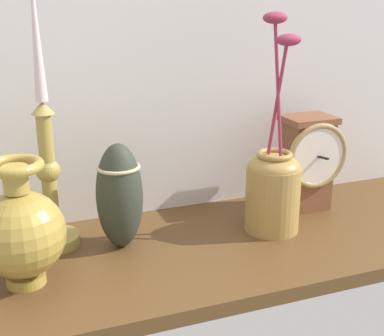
# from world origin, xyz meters

# --- Properties ---
(ground_plane) EXTENTS (1.00, 0.36, 0.02)m
(ground_plane) POSITION_xyz_m (0.00, 0.00, -0.01)
(ground_plane) COLOR brown
(back_wall) EXTENTS (1.20, 0.02, 0.65)m
(back_wall) POSITION_xyz_m (0.00, 0.18, 0.33)
(back_wall) COLOR silver
(back_wall) RESTS_ON ground_plane
(mantel_clock) EXTENTS (0.13, 0.10, 0.19)m
(mantel_clock) POSITION_xyz_m (0.21, 0.08, 0.10)
(mantel_clock) COLOR brown
(mantel_clock) RESTS_ON ground_plane
(candlestick_tall_left) EXTENTS (0.09, 0.09, 0.47)m
(candlestick_tall_left) POSITION_xyz_m (-0.28, 0.09, 0.14)
(candlestick_tall_left) COLOR #A89546
(candlestick_tall_left) RESTS_ON ground_plane
(brass_vase_bulbous) EXTENTS (0.13, 0.13, 0.19)m
(brass_vase_bulbous) POSITION_xyz_m (-0.34, -0.03, 0.08)
(brass_vase_bulbous) COLOR #AF923D
(brass_vase_bulbous) RESTS_ON ground_plane
(brass_vase_jar) EXTENTS (0.10, 0.10, 0.38)m
(brass_vase_jar) POSITION_xyz_m (0.10, 0.01, 0.09)
(brass_vase_jar) COLOR #AB8743
(brass_vase_jar) RESTS_ON ground_plane
(tall_ceramic_vase) EXTENTS (0.08, 0.08, 0.18)m
(tall_ceramic_vase) POSITION_xyz_m (-0.17, 0.04, 0.09)
(tall_ceramic_vase) COLOR #30362B
(tall_ceramic_vase) RESTS_ON ground_plane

